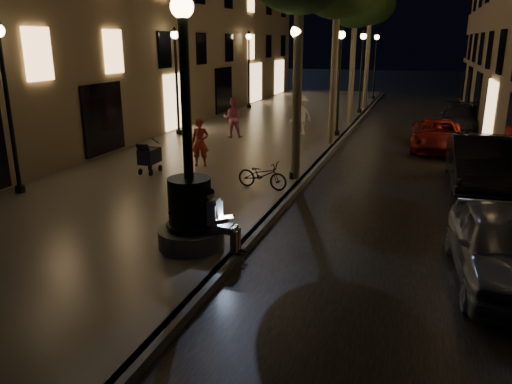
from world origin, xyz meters
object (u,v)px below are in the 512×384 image
at_px(car_second, 478,162).
at_px(car_third, 437,135).
at_px(tree_third, 356,4).
at_px(lamp_curb_a, 296,81).
at_px(bicycle, 262,175).
at_px(lamp_curb_b, 340,68).
at_px(lamp_curb_d, 376,57).
at_px(lamp_left_c, 249,60).
at_px(pedestrian_red, 200,143).
at_px(car_front, 502,246).
at_px(car_rear, 459,117).
at_px(fountain_lamppost, 190,201).
at_px(lamp_left_a, 5,85).
at_px(pedestrian_pink, 233,118).
at_px(tree_far, 371,6).
at_px(pedestrian_white, 301,115).
at_px(seated_man_laptop, 217,218).
at_px(lamp_curb_c, 362,61).
at_px(lamp_left_b, 176,67).
at_px(stroller, 149,156).

distance_m(car_second, car_third, 5.42).
bearing_deg(car_third, tree_third, 129.92).
height_order(lamp_curb_a, bicycle, lamp_curb_a).
bearing_deg(lamp_curb_b, car_second, -48.73).
bearing_deg(lamp_curb_d, lamp_left_c, -131.59).
distance_m(lamp_curb_d, pedestrian_red, 23.78).
relative_size(car_front, car_rear, 0.96).
height_order(lamp_curb_a, lamp_curb_b, same).
relative_size(fountain_lamppost, lamp_left_a, 1.08).
distance_m(lamp_curb_a, lamp_left_c, 17.50).
bearing_deg(car_second, lamp_curb_a, -164.25).
relative_size(lamp_curb_b, pedestrian_pink, 2.69).
height_order(fountain_lamppost, car_second, fountain_lamppost).
distance_m(lamp_curb_d, car_third, 17.72).
bearing_deg(tree_far, car_front, -77.23).
bearing_deg(pedestrian_white, tree_far, -148.62).
bearing_deg(lamp_curb_a, pedestrian_red, 170.52).
bearing_deg(seated_man_laptop, lamp_left_c, 107.68).
distance_m(lamp_left_c, car_third, 14.78).
distance_m(lamp_curb_c, car_front, 22.06).
bearing_deg(pedestrian_red, car_rear, 36.17).
relative_size(tree_far, car_second, 1.60).
relative_size(lamp_left_b, car_second, 1.03).
bearing_deg(car_front, lamp_left_b, 133.92).
relative_size(car_front, car_third, 0.94).
relative_size(lamp_curb_d, pedestrian_white, 2.59).
height_order(lamp_left_b, car_front, lamp_left_b).
xyz_separation_m(fountain_lamppost, pedestrian_red, (-2.79, 6.58, -0.19)).
height_order(tree_third, lamp_curb_b, tree_third).
height_order(lamp_curb_c, lamp_left_c, same).
bearing_deg(pedestrian_white, car_front, 69.08).
height_order(tree_third, car_second, tree_third).
height_order(lamp_left_c, pedestrian_white, lamp_left_c).
bearing_deg(car_third, lamp_left_a, -137.29).
xyz_separation_m(seated_man_laptop, car_front, (5.44, 0.74, -0.20)).
distance_m(lamp_left_a, stroller, 4.66).
bearing_deg(lamp_left_b, pedestrian_pink, -0.89).
height_order(pedestrian_red, pedestrian_pink, pedestrian_pink).
xyz_separation_m(lamp_left_b, car_second, (12.60, -4.27, -2.47)).
distance_m(lamp_curb_d, stroller, 25.43).
distance_m(tree_far, stroller, 20.27).
bearing_deg(car_rear, bicycle, -109.82).
bearing_deg(car_second, pedestrian_white, 139.69).
height_order(lamp_curb_d, car_second, lamp_curb_d).
bearing_deg(lamp_curb_b, fountain_lamppost, -92.86).
height_order(lamp_left_a, bicycle, lamp_left_a).
distance_m(lamp_curb_b, lamp_left_b, 7.38).
distance_m(seated_man_laptop, lamp_left_a, 7.65).
bearing_deg(fountain_lamppost, tree_far, 88.14).
bearing_deg(stroller, lamp_curb_d, 78.27).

